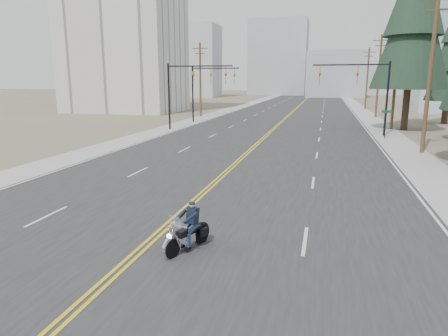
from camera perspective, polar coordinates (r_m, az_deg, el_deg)
The scene contains 21 objects.
ground_plane at distance 11.59m, azimuth -16.19°, elevation -15.15°, with size 400.00×400.00×0.00m, color #776D56.
road at distance 79.13m, azimuth 10.35°, elevation 8.43°, with size 20.00×200.00×0.01m, color #303033.
sidewalk_left at distance 80.74m, azimuth 2.10°, elevation 8.70°, with size 3.00×200.00×0.01m, color #A5A5A0.
sidewalk_right at distance 79.18m, azimuth 18.76°, elevation 7.98°, with size 3.00×200.00×0.01m, color #A5A5A0.
traffic_mast_left at distance 43.25m, azimuth -5.38°, elevation 11.95°, with size 7.10×0.26×7.00m.
traffic_mast_right at distance 40.92m, azimuth 19.56°, elevation 11.28°, with size 7.10×0.26×7.00m.
traffic_mast_far at distance 50.95m, azimuth -2.67°, elevation 11.99°, with size 6.10×0.26×7.00m.
street_sign at distance 39.29m, azimuth 22.14°, elevation 6.47°, with size 0.90×0.06×2.62m.
utility_pole_b at distance 32.55m, azimuth 27.42°, elevation 12.34°, with size 2.20×0.30×11.50m.
utility_pole_c at distance 47.30m, azimuth 23.34°, elevation 12.02°, with size 2.20×0.30×11.00m.
utility_pole_d at distance 62.18m, azimuth 21.24°, elevation 12.29°, with size 2.20×0.30×11.50m.
utility_pole_e at distance 79.09m, azimuth 19.79°, elevation 12.07°, with size 2.20×0.30×11.00m.
utility_pole_left at distance 59.54m, azimuth -3.41°, elevation 12.63°, with size 2.20×0.30×10.50m.
apartment_block at distance 72.66m, azimuth -14.19°, elevation 19.79°, with size 18.00×14.00×30.00m, color silver.
haze_bldg_a at distance 130.34m, azimuth -4.01°, elevation 14.94°, with size 14.00×12.00×22.00m, color #B7BCC6.
haze_bldg_b at distance 133.81m, azimuth 15.70°, elevation 12.74°, with size 18.00×14.00×14.00m, color #ADB2B7.
haze_bldg_d at distance 149.99m, azimuth 7.79°, elevation 15.29°, with size 20.00×15.00×26.00m, color #ADB2B7.
haze_bldg_e at distance 159.97m, azimuth 21.72°, elevation 11.85°, with size 14.00×14.00×12.00m, color #B7BCC6.
haze_bldg_f at distance 149.46m, azimuth -7.77°, elevation 13.39°, with size 12.00×12.00×16.00m, color #ADB2B7.
motorcyclist at distance 12.66m, azimuth -5.32°, elevation -8.42°, with size 0.85×1.99×1.55m, color black, non-canonical shape.
conifer_tall at distance 47.82m, azimuth 25.68°, elevation 20.01°, with size 7.85×7.85×21.80m.
Camera 1 is at (5.44, -8.77, 5.27)m, focal length 32.00 mm.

